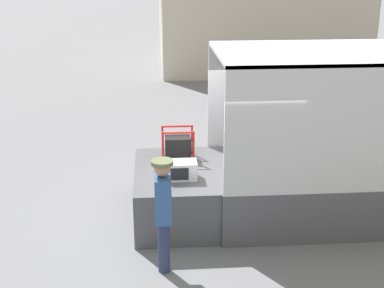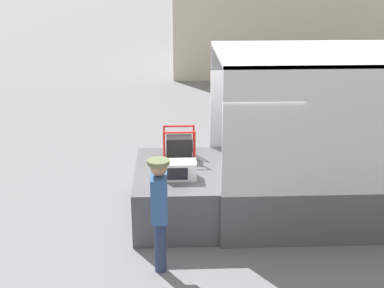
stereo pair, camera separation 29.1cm
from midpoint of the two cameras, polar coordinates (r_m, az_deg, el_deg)
name	(u,v)px [view 2 (the right image)]	position (r m, az deg, el deg)	size (l,w,h in m)	color
ground_plane	(214,215)	(10.08, 3.20, -7.57)	(160.00, 160.00, 0.00)	slate
tailgate_deck	(175,193)	(9.84, -0.95, -5.24)	(1.44, 2.32, 0.93)	#4C4C51
microwave	(180,170)	(9.21, -0.33, -2.79)	(0.55, 0.36, 0.31)	white
portable_generator	(180,147)	(10.09, -0.47, -0.33)	(0.60, 0.43, 0.60)	black
worker_person	(159,204)	(7.90, -2.45, -6.41)	(0.33, 0.44, 1.82)	navy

